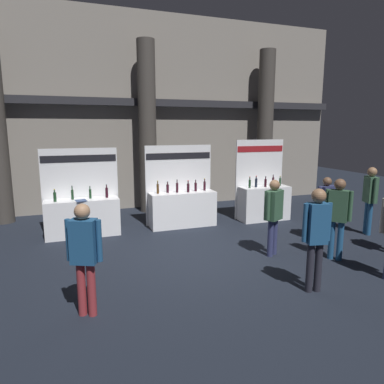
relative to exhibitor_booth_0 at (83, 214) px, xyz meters
The scene contains 11 objects.
ground_plane 3.35m from the exhibitor_booth_0, 47.77° to the right, with size 29.38×29.38×0.00m, color black.
hall_colonnade 4.37m from the exhibitor_booth_0, 50.80° to the left, with size 14.69×1.17×6.54m.
exhibitor_booth_0 is the anchor object (origin of this frame).
exhibitor_booth_1 2.71m from the exhibitor_booth_0, ahead, with size 1.95×0.66×2.28m.
exhibitor_booth_2 5.25m from the exhibitor_booth_0, ahead, with size 1.59×0.66×2.41m.
visitor_0 5.87m from the exhibitor_booth_0, 52.58° to the right, with size 0.49×0.29×1.79m.
visitor_1 6.13m from the exhibitor_booth_0, 35.78° to the right, with size 0.39×0.44×1.73m.
visitor_2 7.46m from the exhibitor_booth_0, 18.87° to the right, with size 0.32×0.50×1.77m.
visitor_5 4.18m from the exhibitor_booth_0, 91.67° to the right, with size 0.49×0.36×1.70m.
visitor_6 4.84m from the exhibitor_booth_0, 37.16° to the right, with size 0.50×0.41×1.68m.
visitor_9 6.14m from the exhibitor_booth_0, 23.49° to the right, with size 0.57×0.31×1.59m.
Camera 1 is at (-2.48, -6.76, 2.75)m, focal length 32.62 mm.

